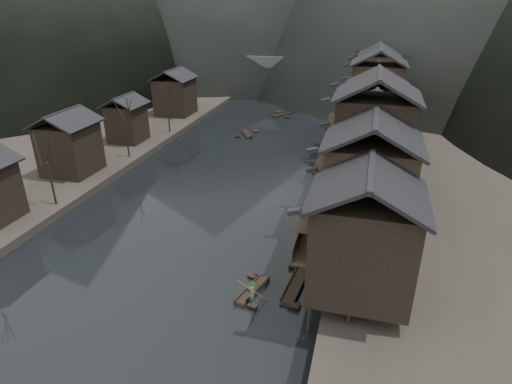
% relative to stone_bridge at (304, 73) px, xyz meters
% --- Properties ---
extents(water, '(300.00, 300.00, 0.00)m').
position_rel_stone_bridge_xyz_m(water, '(0.00, -72.00, -5.11)').
color(water, black).
rests_on(water, ground).
extents(right_bank, '(40.00, 200.00, 1.80)m').
position_rel_stone_bridge_xyz_m(right_bank, '(35.00, -32.00, -4.21)').
color(right_bank, '#2D2823').
rests_on(right_bank, ground).
extents(left_bank, '(40.00, 200.00, 1.20)m').
position_rel_stone_bridge_xyz_m(left_bank, '(-35.00, -32.00, -4.51)').
color(left_bank, '#2D2823').
rests_on(left_bank, ground).
extents(stilt_houses, '(9.00, 67.60, 16.30)m').
position_rel_stone_bridge_xyz_m(stilt_houses, '(17.28, -52.66, 3.80)').
color(stilt_houses, black).
rests_on(stilt_houses, ground).
extents(left_houses, '(8.10, 53.20, 8.73)m').
position_rel_stone_bridge_xyz_m(left_houses, '(-20.50, -51.88, 0.55)').
color(left_houses, black).
rests_on(left_houses, left_bank).
extents(bare_trees, '(3.96, 43.28, 7.91)m').
position_rel_stone_bridge_xyz_m(bare_trees, '(-17.00, -62.39, 1.78)').
color(bare_trees, black).
rests_on(bare_trees, left_bank).
extents(moored_sampans, '(3.17, 54.56, 0.47)m').
position_rel_stone_bridge_xyz_m(moored_sampans, '(12.07, -53.83, -4.91)').
color(moored_sampans, black).
rests_on(moored_sampans, water).
extents(midriver_boats, '(6.76, 19.25, 0.44)m').
position_rel_stone_bridge_xyz_m(midriver_boats, '(-2.25, -29.50, -4.91)').
color(midriver_boats, black).
rests_on(midriver_boats, water).
extents(stone_bridge, '(40.00, 6.00, 9.00)m').
position_rel_stone_bridge_xyz_m(stone_bridge, '(0.00, 0.00, 0.00)').
color(stone_bridge, '#4C4C4F').
rests_on(stone_bridge, ground).
extents(hero_sampan, '(2.02, 4.57, 0.43)m').
position_rel_stone_bridge_xyz_m(hero_sampan, '(9.01, -79.06, -4.91)').
color(hero_sampan, black).
rests_on(hero_sampan, water).
extents(cargo_heap, '(1.00, 1.30, 0.60)m').
position_rel_stone_bridge_xyz_m(cargo_heap, '(8.95, -78.86, -4.38)').
color(cargo_heap, black).
rests_on(cargo_heap, hero_sampan).
extents(boatman, '(0.66, 0.65, 1.54)m').
position_rel_stone_bridge_xyz_m(boatman, '(9.43, -80.59, -3.91)').
color(boatman, slate).
rests_on(boatman, hero_sampan).
extents(bamboo_pole, '(2.10, 2.33, 3.39)m').
position_rel_stone_bridge_xyz_m(bamboo_pole, '(9.63, -80.59, -1.45)').
color(bamboo_pole, '#8C7A51').
rests_on(bamboo_pole, boatman).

